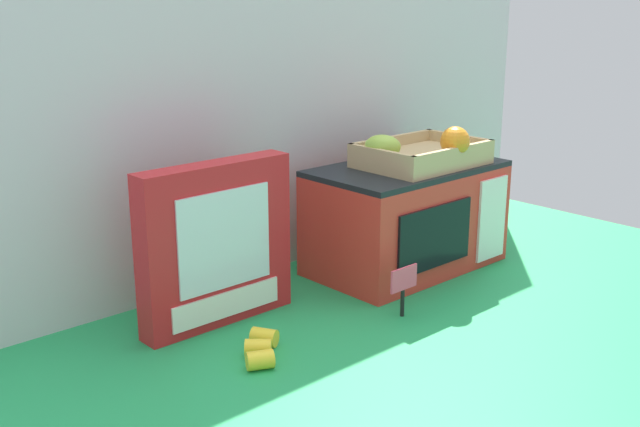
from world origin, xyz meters
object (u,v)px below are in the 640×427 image
at_px(toy_microwave, 406,217).
at_px(food_groups_crate, 422,154).
at_px(price_sign, 404,284).
at_px(loose_toy_banana, 261,348).
at_px(cookie_set_box, 216,245).

height_order(toy_microwave, food_groups_crate, food_groups_crate).
relative_size(price_sign, loose_toy_banana, 0.86).
relative_size(cookie_set_box, price_sign, 3.13).
height_order(toy_microwave, loose_toy_banana, toy_microwave).
xyz_separation_m(food_groups_crate, cookie_set_box, (-0.51, 0.06, -0.11)).
bearing_deg(price_sign, toy_microwave, 40.73).
xyz_separation_m(toy_microwave, price_sign, (-0.21, -0.18, -0.05)).
height_order(toy_microwave, cookie_set_box, cookie_set_box).
bearing_deg(toy_microwave, loose_toy_banana, -165.48).
height_order(toy_microwave, price_sign, toy_microwave).
relative_size(toy_microwave, cookie_set_box, 1.38).
relative_size(food_groups_crate, cookie_set_box, 0.89).
xyz_separation_m(cookie_set_box, loose_toy_banana, (-0.03, -0.17, -0.14)).
height_order(cookie_set_box, price_sign, cookie_set_box).
relative_size(cookie_set_box, loose_toy_banana, 2.70).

